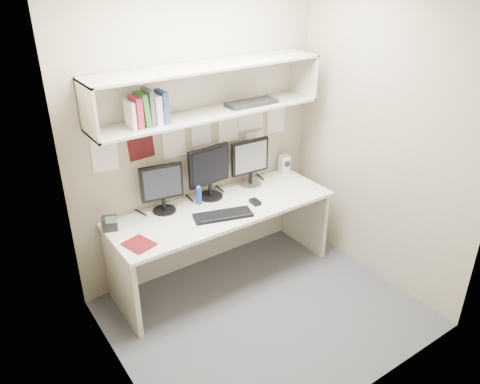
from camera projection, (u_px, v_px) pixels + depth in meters
floor at (265, 313)px, 3.92m from camera, size 2.40×2.00×0.01m
wall_back at (199, 133)px, 4.07m from camera, size 2.40×0.02×2.60m
wall_front at (380, 233)px, 2.60m from camera, size 2.40×0.02×2.60m
wall_left at (107, 220)px, 2.73m from camera, size 0.02×2.00×2.60m
wall_right at (382, 139)px, 3.95m from camera, size 0.02×2.00×2.60m
desk at (223, 242)px, 4.23m from camera, size 2.00×0.70×0.73m
overhead_hutch at (206, 89)px, 3.78m from camera, size 2.00×0.38×0.40m
pinned_papers at (200, 139)px, 4.09m from camera, size 1.92×0.01×0.48m
monitor_left at (162, 186)px, 3.90m from camera, size 0.36×0.20×0.42m
monitor_center at (209, 170)px, 4.12m from camera, size 0.41×0.23×0.48m
monitor_right at (250, 161)px, 4.35m from camera, size 0.39×0.21×0.45m
keyboard at (223, 215)px, 3.91m from camera, size 0.52×0.31×0.02m
mouse at (255, 202)px, 4.11m from camera, size 0.08×0.11×0.03m
speaker at (284, 164)px, 4.68m from camera, size 0.10×0.11×0.18m
blue_bottle at (199, 195)px, 4.08m from camera, size 0.05×0.05×0.17m
maroon_notebook at (139, 244)px, 3.53m from camera, size 0.23×0.26×0.01m
desk_phone at (110, 223)px, 3.70m from camera, size 0.15×0.14×0.14m
book_stack at (147, 109)px, 3.48m from camera, size 0.29×0.17×0.27m
hutch_tray at (252, 103)px, 4.00m from camera, size 0.46×0.19×0.03m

